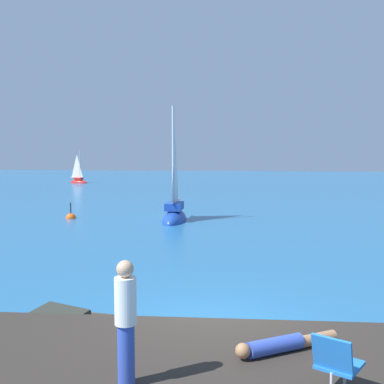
{
  "coord_description": "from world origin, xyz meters",
  "views": [
    {
      "loc": [
        0.63,
        -8.93,
        3.55
      ],
      "look_at": [
        -1.82,
        11.43,
        1.79
      ],
      "focal_mm": 43.17,
      "sensor_mm": 36.0,
      "label": 1
    }
  ],
  "objects_px": {
    "sailboat_near": "(174,214)",
    "person_sunbather": "(282,344)",
    "sailboat_far": "(79,181)",
    "beach_chair": "(336,361)",
    "marker_buoy": "(71,218)",
    "person_standing": "(126,319)"
  },
  "relations": [
    {
      "from": "sailboat_near",
      "to": "person_standing",
      "type": "height_order",
      "value": "sailboat_near"
    },
    {
      "from": "person_sunbather",
      "to": "beach_chair",
      "type": "height_order",
      "value": "beach_chair"
    },
    {
      "from": "sailboat_far",
      "to": "beach_chair",
      "type": "height_order",
      "value": "sailboat_far"
    },
    {
      "from": "sailboat_near",
      "to": "person_standing",
      "type": "relative_size",
      "value": 3.99
    },
    {
      "from": "sailboat_near",
      "to": "beach_chair",
      "type": "bearing_deg",
      "value": 14.81
    },
    {
      "from": "person_sunbather",
      "to": "beach_chair",
      "type": "relative_size",
      "value": 1.97
    },
    {
      "from": "person_sunbather",
      "to": "person_standing",
      "type": "bearing_deg",
      "value": 179.78
    },
    {
      "from": "beach_chair",
      "to": "marker_buoy",
      "type": "bearing_deg",
      "value": 60.89
    },
    {
      "from": "sailboat_far",
      "to": "sailboat_near",
      "type": "bearing_deg",
      "value": -45.07
    },
    {
      "from": "person_standing",
      "to": "marker_buoy",
      "type": "distance_m",
      "value": 19.91
    },
    {
      "from": "sailboat_far",
      "to": "person_sunbather",
      "type": "bearing_deg",
      "value": -50.23
    },
    {
      "from": "sailboat_far",
      "to": "beach_chair",
      "type": "relative_size",
      "value": 5.36
    },
    {
      "from": "sailboat_near",
      "to": "person_sunbather",
      "type": "height_order",
      "value": "sailboat_near"
    },
    {
      "from": "sailboat_near",
      "to": "sailboat_far",
      "type": "distance_m",
      "value": 32.32
    },
    {
      "from": "sailboat_near",
      "to": "person_standing",
      "type": "bearing_deg",
      "value": 6.78
    },
    {
      "from": "marker_buoy",
      "to": "person_sunbather",
      "type": "bearing_deg",
      "value": -59.5
    },
    {
      "from": "beach_chair",
      "to": "marker_buoy",
      "type": "height_order",
      "value": "beach_chair"
    },
    {
      "from": "sailboat_far",
      "to": "person_sunbather",
      "type": "relative_size",
      "value": 2.72
    },
    {
      "from": "person_standing",
      "to": "sailboat_far",
      "type": "bearing_deg",
      "value": -37.58
    },
    {
      "from": "sailboat_far",
      "to": "person_standing",
      "type": "height_order",
      "value": "sailboat_far"
    },
    {
      "from": "person_sunbather",
      "to": "marker_buoy",
      "type": "bearing_deg",
      "value": 89.43
    },
    {
      "from": "sailboat_near",
      "to": "person_sunbather",
      "type": "xyz_separation_m",
      "value": [
        4.29,
        -16.71,
        0.35
      ]
    }
  ]
}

